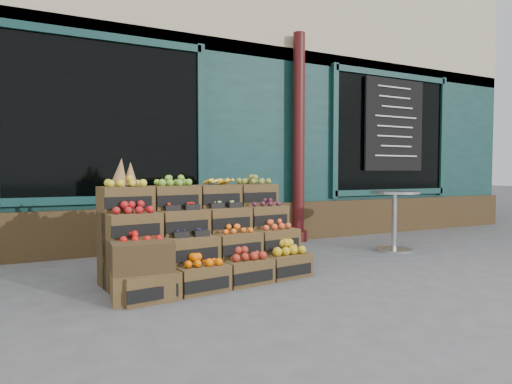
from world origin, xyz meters
name	(u,v)px	position (x,y,z in m)	size (l,w,h in m)	color
ground	(304,279)	(0.00, 0.00, 0.00)	(60.00, 60.00, 0.00)	#4B4B4E
shop_facade	(170,108)	(0.00, 5.11, 2.40)	(12.00, 6.24, 4.80)	#0E302E
crate_display	(204,242)	(-0.90, 0.46, 0.37)	(2.04, 1.19, 1.21)	#4D391E
spare_crates	(142,271)	(-1.61, -0.01, 0.25)	(0.51, 0.37, 0.49)	#4D391E
bistro_table	(394,214)	(1.92, 0.75, 0.51)	(0.65, 0.65, 0.81)	#AEB0B5
shopkeeper	(88,186)	(-1.80, 2.73, 0.88)	(0.64, 0.42, 1.75)	#15491C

